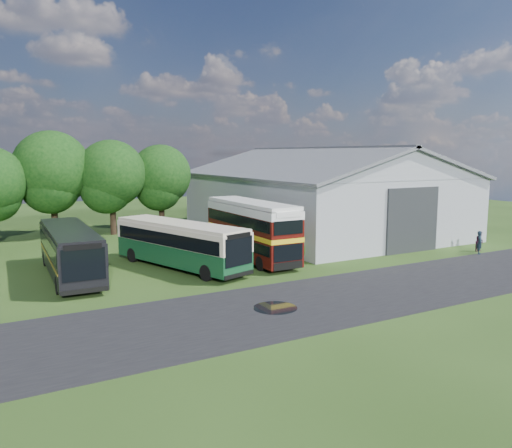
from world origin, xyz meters
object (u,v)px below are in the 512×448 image
bus_maroon_double (251,231)px  visitor_a (480,243)px  storage_shed (319,189)px  bus_dark_single (70,251)px  visitor_b (480,242)px  bus_green_single (180,244)px

bus_maroon_double → visitor_a: bus_maroon_double is taller
storage_shed → bus_maroon_double: (-12.09, -8.46, -2.07)m
storage_shed → visitor_a: storage_shed is taller
bus_maroon_double → bus_dark_single: (-12.12, 1.12, -0.48)m
storage_shed → visitor_b: storage_shed is taller
bus_maroon_double → visitor_a: bearing=-22.3°
bus_green_single → visitor_a: 22.40m
storage_shed → bus_green_single: bearing=-154.3°
bus_maroon_double → visitor_b: size_ratio=6.16×
storage_shed → bus_green_single: storage_shed is taller
visitor_a → visitor_b: bearing=-3.2°
bus_maroon_double → visitor_a: 17.37m
storage_shed → bus_green_single: 19.54m
bus_dark_single → visitor_b: bearing=-12.1°
bus_maroon_double → visitor_b: 17.96m
bus_maroon_double → bus_dark_single: size_ratio=0.88×
bus_maroon_double → visitor_a: (16.00, -6.65, -1.22)m
storage_shed → bus_green_single: size_ratio=2.19×
storage_shed → bus_dark_single: 25.43m
visitor_b → bus_green_single: bearing=154.1°
bus_dark_single → storage_shed: bearing=18.6°
bus_green_single → bus_maroon_double: bus_maroon_double is taller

